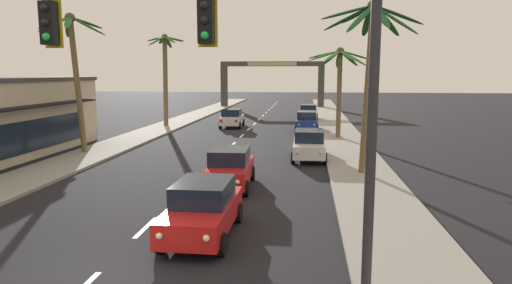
{
  "coord_description": "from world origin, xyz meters",
  "views": [
    {
      "loc": [
        5.09,
        -9.78,
        4.91
      ],
      "look_at": [
        3.1,
        8.0,
        2.2
      ],
      "focal_mm": 31.87,
      "sensor_mm": 36.0,
      "label": 1
    }
  ],
  "objects_px": {
    "sedan_oncoming_far": "(232,118)",
    "palm_right_second": "(370,41)",
    "sedan_parked_nearest_kerb": "(309,112)",
    "sedan_parked_mid_kerb": "(309,145)",
    "sedan_lead_at_stop_bar": "(203,208)",
    "palm_left_second": "(74,55)",
    "sedan_third_in_queue": "(229,168)",
    "palm_left_third": "(165,65)",
    "palm_right_third": "(339,70)",
    "town_gateway_arch": "(272,77)",
    "sedan_parked_far_kerb": "(307,121)",
    "traffic_signal_mast": "(214,57)"
  },
  "relations": [
    {
      "from": "palm_right_third",
      "to": "sedan_parked_far_kerb",
      "type": "bearing_deg",
      "value": 116.9
    },
    {
      "from": "traffic_signal_mast",
      "to": "palm_left_second",
      "type": "xyz_separation_m",
      "value": [
        -11.92,
        16.6,
        0.77
      ]
    },
    {
      "from": "palm_right_second",
      "to": "sedan_oncoming_far",
      "type": "bearing_deg",
      "value": 117.1
    },
    {
      "from": "sedan_lead_at_stop_bar",
      "to": "palm_left_second",
      "type": "height_order",
      "value": "palm_left_second"
    },
    {
      "from": "sedan_parked_nearest_kerb",
      "to": "palm_left_third",
      "type": "distance_m",
      "value": 15.64
    },
    {
      "from": "traffic_signal_mast",
      "to": "palm_right_second",
      "type": "bearing_deg",
      "value": 68.97
    },
    {
      "from": "palm_right_third",
      "to": "town_gateway_arch",
      "type": "height_order",
      "value": "palm_right_third"
    },
    {
      "from": "sedan_parked_far_kerb",
      "to": "palm_left_second",
      "type": "relative_size",
      "value": 0.53
    },
    {
      "from": "palm_right_second",
      "to": "town_gateway_arch",
      "type": "xyz_separation_m",
      "value": [
        -7.97,
        44.27,
        -2.08
      ]
    },
    {
      "from": "sedan_oncoming_far",
      "to": "palm_right_third",
      "type": "bearing_deg",
      "value": -35.94
    },
    {
      "from": "sedan_third_in_queue",
      "to": "sedan_parked_mid_kerb",
      "type": "distance_m",
      "value": 7.72
    },
    {
      "from": "sedan_third_in_queue",
      "to": "town_gateway_arch",
      "type": "xyz_separation_m",
      "value": [
        -1.79,
        47.31,
        3.46
      ]
    },
    {
      "from": "town_gateway_arch",
      "to": "sedan_oncoming_far",
      "type": "bearing_deg",
      "value": -93.95
    },
    {
      "from": "palm_left_second",
      "to": "palm_right_third",
      "type": "bearing_deg",
      "value": 27.1
    },
    {
      "from": "traffic_signal_mast",
      "to": "sedan_parked_mid_kerb",
      "type": "distance_m",
      "value": 17.14
    },
    {
      "from": "sedan_third_in_queue",
      "to": "palm_right_second",
      "type": "bearing_deg",
      "value": 26.17
    },
    {
      "from": "sedan_third_in_queue",
      "to": "palm_left_third",
      "type": "bearing_deg",
      "value": 113.92
    },
    {
      "from": "sedan_parked_mid_kerb",
      "to": "palm_right_third",
      "type": "bearing_deg",
      "value": 75.46
    },
    {
      "from": "sedan_third_in_queue",
      "to": "sedan_parked_far_kerb",
      "type": "distance_m",
      "value": 20.29
    },
    {
      "from": "sedan_parked_mid_kerb",
      "to": "sedan_oncoming_far",
      "type": "bearing_deg",
      "value": 114.8
    },
    {
      "from": "sedan_oncoming_far",
      "to": "town_gateway_arch",
      "type": "height_order",
      "value": "town_gateway_arch"
    },
    {
      "from": "palm_right_third",
      "to": "town_gateway_arch",
      "type": "bearing_deg",
      "value": 103.12
    },
    {
      "from": "town_gateway_arch",
      "to": "sedan_third_in_queue",
      "type": "bearing_deg",
      "value": -87.83
    },
    {
      "from": "palm_right_third",
      "to": "palm_right_second",
      "type": "bearing_deg",
      "value": -87.54
    },
    {
      "from": "sedan_parked_far_kerb",
      "to": "palm_right_third",
      "type": "distance_m",
      "value": 6.73
    },
    {
      "from": "sedan_parked_mid_kerb",
      "to": "palm_right_second",
      "type": "xyz_separation_m",
      "value": [
        2.73,
        -3.86,
        5.54
      ]
    },
    {
      "from": "sedan_parked_nearest_kerb",
      "to": "sedan_parked_mid_kerb",
      "type": "distance_m",
      "value": 21.79
    },
    {
      "from": "sedan_oncoming_far",
      "to": "palm_right_second",
      "type": "height_order",
      "value": "palm_right_second"
    },
    {
      "from": "sedan_parked_nearest_kerb",
      "to": "palm_left_second",
      "type": "xyz_separation_m",
      "value": [
        -14.06,
        -21.62,
        5.17
      ]
    },
    {
      "from": "sedan_lead_at_stop_bar",
      "to": "sedan_parked_far_kerb",
      "type": "bearing_deg",
      "value": 83.25
    },
    {
      "from": "sedan_parked_far_kerb",
      "to": "sedan_parked_mid_kerb",
      "type": "bearing_deg",
      "value": -89.31
    },
    {
      "from": "sedan_oncoming_far",
      "to": "town_gateway_arch",
      "type": "relative_size",
      "value": 0.3
    },
    {
      "from": "sedan_parked_mid_kerb",
      "to": "sedan_parked_far_kerb",
      "type": "height_order",
      "value": "same"
    },
    {
      "from": "sedan_parked_mid_kerb",
      "to": "sedan_parked_nearest_kerb",
      "type": "bearing_deg",
      "value": 89.91
    },
    {
      "from": "sedan_lead_at_stop_bar",
      "to": "palm_right_third",
      "type": "bearing_deg",
      "value": 75.75
    },
    {
      "from": "palm_right_third",
      "to": "town_gateway_arch",
      "type": "relative_size",
      "value": 0.45
    },
    {
      "from": "traffic_signal_mast",
      "to": "sedan_lead_at_stop_bar",
      "type": "xyz_separation_m",
      "value": [
        -1.13,
        3.5,
        -4.39
      ]
    },
    {
      "from": "sedan_parked_mid_kerb",
      "to": "palm_right_second",
      "type": "distance_m",
      "value": 7.28
    },
    {
      "from": "sedan_parked_mid_kerb",
      "to": "palm_left_second",
      "type": "height_order",
      "value": "palm_left_second"
    },
    {
      "from": "sedan_parked_far_kerb",
      "to": "palm_right_second",
      "type": "distance_m",
      "value": 18.09
    },
    {
      "from": "sedan_parked_nearest_kerb",
      "to": "palm_left_second",
      "type": "height_order",
      "value": "palm_left_second"
    },
    {
      "from": "sedan_lead_at_stop_bar",
      "to": "sedan_third_in_queue",
      "type": "height_order",
      "value": "same"
    },
    {
      "from": "palm_right_third",
      "to": "sedan_third_in_queue",
      "type": "bearing_deg",
      "value": -110.19
    },
    {
      "from": "palm_left_second",
      "to": "sedan_parked_mid_kerb",
      "type": "bearing_deg",
      "value": -0.67
    },
    {
      "from": "palm_right_second",
      "to": "sedan_parked_mid_kerb",
      "type": "bearing_deg",
      "value": 125.23
    },
    {
      "from": "traffic_signal_mast",
      "to": "sedan_parked_nearest_kerb",
      "type": "distance_m",
      "value": 38.53
    },
    {
      "from": "town_gateway_arch",
      "to": "palm_right_third",
      "type": "bearing_deg",
      "value": -76.88
    },
    {
      "from": "palm_right_third",
      "to": "sedan_oncoming_far",
      "type": "bearing_deg",
      "value": 144.06
    },
    {
      "from": "sedan_oncoming_far",
      "to": "palm_left_second",
      "type": "distance_m",
      "value": 17.33
    },
    {
      "from": "town_gateway_arch",
      "to": "sedan_lead_at_stop_bar",
      "type": "bearing_deg",
      "value": -87.85
    }
  ]
}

